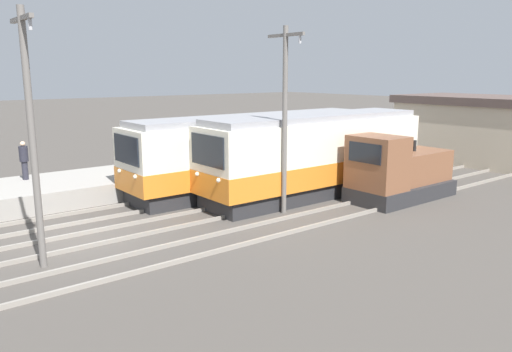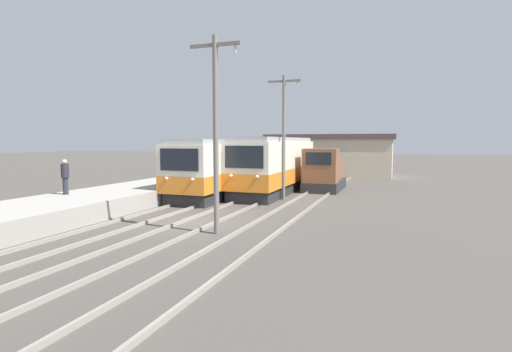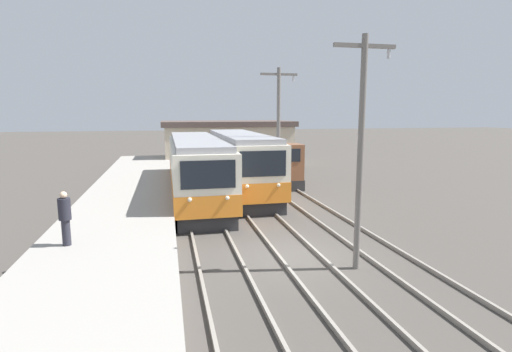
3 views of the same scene
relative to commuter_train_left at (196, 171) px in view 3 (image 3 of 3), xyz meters
name	(u,v)px [view 3 (image 3 of 3)]	position (x,y,z in m)	size (l,w,h in m)	color
ground_plane	(291,256)	(2.60, -9.88, -1.68)	(200.00, 200.00, 0.00)	#47423D
platform_left	(105,258)	(-3.65, -9.88, -1.25)	(4.50, 54.00, 0.86)	gray
track_left	(219,260)	(0.00, -9.88, -1.61)	(1.54, 60.00, 0.14)	gray
track_center	(297,253)	(2.80, -9.88, -1.61)	(1.54, 60.00, 0.14)	gray
track_right	(373,247)	(5.80, -9.88, -1.61)	(1.54, 60.00, 0.14)	gray
commuter_train_left	(196,171)	(0.00, 0.00, 0.00)	(2.84, 13.79, 3.62)	#28282B
commuter_train_center	(240,166)	(2.80, 1.21, 0.06)	(2.84, 11.99, 3.76)	#28282B
shunting_locomotive	(277,168)	(5.80, 3.41, -0.48)	(2.40, 5.31, 3.00)	#28282B
catenary_mast_near	(361,146)	(4.31, -11.46, 2.32)	(2.00, 0.20, 7.37)	slate
catenary_mast_mid	(279,132)	(4.31, -2.05, 2.32)	(2.00, 0.20, 7.37)	slate
person_on_platform	(65,216)	(-4.81, -9.63, 0.13)	(0.38, 0.38, 1.75)	#282833
station_building	(227,142)	(4.24, 16.12, 0.43)	(12.60, 6.30, 4.18)	beige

